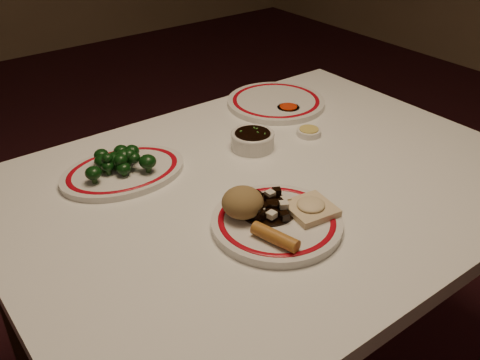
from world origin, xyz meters
The scene contains 12 objects.
dining_table centered at (0.00, 0.00, 0.66)m, with size 1.20×0.90×0.75m.
main_plate centered at (-0.10, -0.14, 0.76)m, with size 0.28×0.28×0.02m.
rice_mound centered at (-0.15, -0.09, 0.80)m, with size 0.08×0.08×0.06m, color olive.
spring_roll centered at (-0.15, -0.20, 0.78)m, with size 0.03×0.03×0.10m, color #B4752C.
fried_wonton centered at (-0.03, -0.17, 0.78)m, with size 0.10×0.10×0.02m.
stirfry_heap centered at (-0.10, -0.11, 0.78)m, with size 0.12×0.12×0.03m.
broccoli_plate centered at (-0.25, 0.22, 0.76)m, with size 0.31×0.27×0.02m.
broccoli_pile centered at (-0.26, 0.22, 0.79)m, with size 0.15×0.13×0.05m.
soy_bowl centered at (0.06, 0.14, 0.77)m, with size 0.11×0.11×0.04m.
sweet_sour_dish centered at (0.28, 0.25, 0.76)m, with size 0.06×0.06×0.02m.
mustard_dish centered at (0.23, 0.11, 0.76)m, with size 0.06×0.06×0.02m.
far_plate centered at (0.28, 0.31, 0.76)m, with size 0.30×0.30×0.02m.
Camera 1 is at (-0.68, -0.78, 1.39)m, focal length 40.00 mm.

